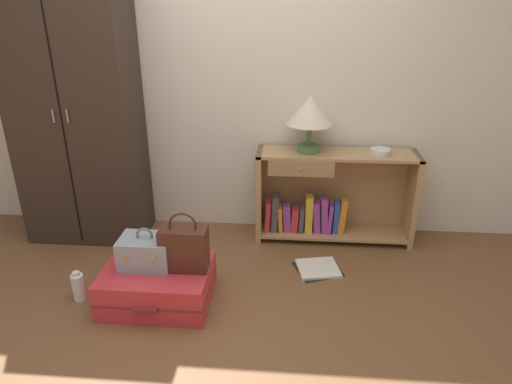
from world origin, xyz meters
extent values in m
plane|color=brown|center=(0.00, 0.00, 0.00)|extent=(9.00, 9.00, 0.00)
cube|color=silver|center=(0.00, 1.50, 1.30)|extent=(6.40, 0.10, 2.60)
cube|color=#33261E|center=(-1.12, 1.20, 1.02)|extent=(0.88, 0.45, 2.04)
cube|color=black|center=(-1.12, 0.98, 1.02)|extent=(0.01, 0.01, 1.94)
cylinder|color=gray|center=(-1.17, 0.97, 1.02)|extent=(0.01, 0.01, 0.09)
cylinder|color=gray|center=(-1.07, 0.97, 1.02)|extent=(0.01, 0.01, 0.09)
cube|color=tan|center=(0.22, 1.27, 0.36)|extent=(0.04, 0.30, 0.71)
cube|color=tan|center=(1.38, 1.27, 0.36)|extent=(0.04, 0.30, 0.71)
cube|color=tan|center=(0.80, 1.27, 0.70)|extent=(1.20, 0.30, 0.02)
cube|color=tan|center=(0.80, 1.27, 0.06)|extent=(1.12, 0.30, 0.02)
cube|color=tan|center=(0.80, 1.41, 0.36)|extent=(1.12, 0.01, 0.69)
cube|color=#9D7950|center=(0.53, 1.13, 0.63)|extent=(0.48, 0.02, 0.12)
sphere|color=#9E844C|center=(0.53, 1.11, 0.63)|extent=(0.02, 0.02, 0.02)
cube|color=red|center=(0.29, 1.25, 0.19)|extent=(0.05, 0.12, 0.25)
cube|color=#4C474C|center=(0.35, 1.25, 0.21)|extent=(0.06, 0.12, 0.30)
cube|color=orange|center=(0.39, 1.25, 0.17)|extent=(0.04, 0.12, 0.20)
cube|color=purple|center=(0.44, 1.25, 0.17)|extent=(0.07, 0.09, 0.22)
cube|color=red|center=(0.50, 1.25, 0.16)|extent=(0.06, 0.11, 0.19)
cube|color=#4C474C|center=(0.56, 1.25, 0.16)|extent=(0.04, 0.12, 0.20)
cube|color=gold|center=(0.61, 1.25, 0.21)|extent=(0.06, 0.11, 0.30)
cube|color=purple|center=(0.67, 1.25, 0.19)|extent=(0.07, 0.09, 0.25)
cube|color=purple|center=(0.73, 1.25, 0.21)|extent=(0.07, 0.10, 0.29)
cube|color=purple|center=(0.78, 1.25, 0.18)|extent=(0.04, 0.11, 0.23)
cube|color=#2D51B2|center=(0.82, 1.25, 0.20)|extent=(0.05, 0.09, 0.26)
cube|color=orange|center=(0.87, 1.25, 0.20)|extent=(0.06, 0.09, 0.28)
cylinder|color=#4C7542|center=(0.58, 1.28, 0.74)|extent=(0.17, 0.17, 0.05)
cylinder|color=#4C7542|center=(0.58, 1.28, 0.84)|extent=(0.04, 0.04, 0.16)
cone|color=beige|center=(0.58, 1.28, 1.02)|extent=(0.34, 0.34, 0.21)
cylinder|color=silver|center=(1.11, 1.26, 0.73)|extent=(0.15, 0.15, 0.04)
cube|color=#D1333D|center=(-0.34, 0.35, 0.12)|extent=(0.65, 0.50, 0.24)
cube|color=maroon|center=(-0.34, 0.35, 0.12)|extent=(0.66, 0.50, 0.01)
cube|color=maroon|center=(-0.34, 0.09, 0.12)|extent=(0.14, 0.02, 0.03)
cube|color=#8E99A3|center=(-0.41, 0.39, 0.33)|extent=(0.31, 0.22, 0.19)
torus|color=slate|center=(-0.41, 0.39, 0.44)|extent=(0.11, 0.02, 0.11)
cube|color=tan|center=(-0.49, 0.27, 0.37)|extent=(0.02, 0.01, 0.02)
cube|color=tan|center=(-0.32, 0.27, 0.37)|extent=(0.02, 0.01, 0.02)
cube|color=#472319|center=(-0.16, 0.37, 0.37)|extent=(0.28, 0.15, 0.27)
torus|color=#472319|center=(-0.16, 0.37, 0.53)|extent=(0.17, 0.01, 0.17)
cylinder|color=white|center=(-0.85, 0.33, 0.09)|extent=(0.08, 0.08, 0.18)
cylinder|color=silver|center=(-0.85, 0.33, 0.19)|extent=(0.05, 0.05, 0.02)
cube|color=white|center=(0.67, 0.79, 0.01)|extent=(0.33, 0.31, 0.02)
cube|color=black|center=(0.67, 0.79, 0.00)|extent=(0.38, 0.36, 0.01)
camera|label=1|loc=(0.46, -1.96, 1.77)|focal=31.91mm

